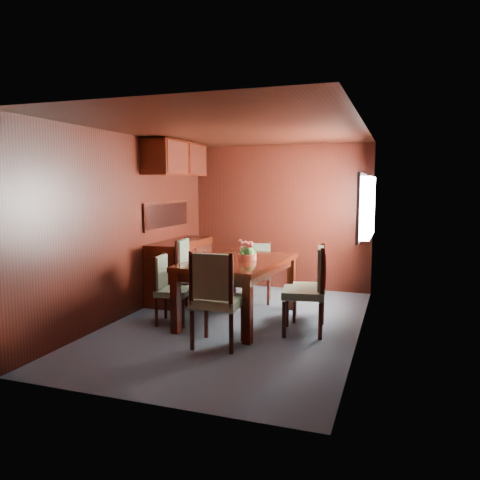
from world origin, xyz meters
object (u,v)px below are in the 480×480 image
at_px(chair_right_near, 310,285).
at_px(flower_centerpiece, 247,250).
at_px(sideboard, 181,270).
at_px(chair_left_near, 169,285).
at_px(chair_head, 215,294).
at_px(dining_table, 238,268).

distance_m(chair_right_near, flower_centerpiece, 0.96).
xyz_separation_m(sideboard, flower_centerpiece, (1.33, -0.78, 0.47)).
xyz_separation_m(chair_left_near, flower_centerpiece, (0.90, 0.43, 0.43)).
distance_m(sideboard, chair_head, 2.30).
height_order(chair_left_near, chair_right_near, chair_right_near).
relative_size(sideboard, chair_head, 1.32).
distance_m(dining_table, chair_right_near, 1.00).
xyz_separation_m(sideboard, chair_right_near, (2.19, -1.05, 0.13)).
bearing_deg(dining_table, chair_head, -79.31).
bearing_deg(chair_right_near, flower_centerpiece, 64.08).
bearing_deg(flower_centerpiece, chair_head, -90.04).
height_order(sideboard, dining_table, sideboard).
relative_size(chair_right_near, flower_centerpiece, 4.10).
relative_size(chair_left_near, chair_head, 0.83).
relative_size(sideboard, chair_right_near, 1.34).
bearing_deg(chair_head, flower_centerpiece, 88.00).
bearing_deg(chair_left_near, sideboard, -170.27).
distance_m(chair_left_near, flower_centerpiece, 1.09).
relative_size(chair_head, flower_centerpiece, 4.15).
xyz_separation_m(sideboard, chair_left_near, (0.43, -1.21, 0.04)).
bearing_deg(flower_centerpiece, dining_table, -160.60).
bearing_deg(flower_centerpiece, chair_left_near, -154.57).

